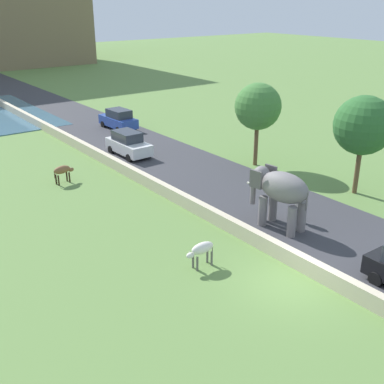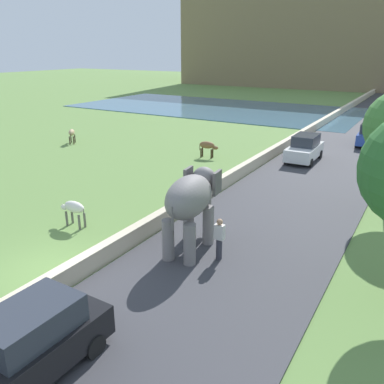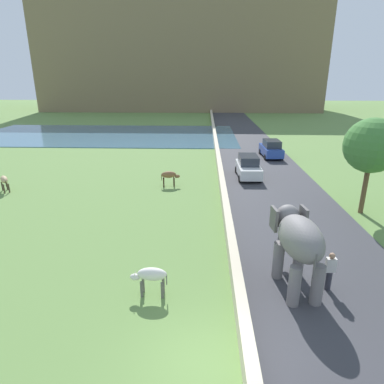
{
  "view_description": "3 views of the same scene",
  "coord_description": "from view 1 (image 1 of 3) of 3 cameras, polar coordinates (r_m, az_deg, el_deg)",
  "views": [
    {
      "loc": [
        -13.18,
        -10.89,
        10.76
      ],
      "look_at": [
        0.28,
        6.92,
        1.71
      ],
      "focal_mm": 44.78,
      "sensor_mm": 36.0,
      "label": 1
    },
    {
      "loc": [
        10.45,
        -7.93,
        7.27
      ],
      "look_at": [
        2.28,
        5.81,
        1.55
      ],
      "focal_mm": 37.63,
      "sensor_mm": 36.0,
      "label": 2
    },
    {
      "loc": [
        -0.11,
        -7.41,
        7.81
      ],
      "look_at": [
        -0.76,
        9.5,
        1.93
      ],
      "focal_mm": 31.29,
      "sensor_mm": 36.0,
      "label": 3
    }
  ],
  "objects": [
    {
      "name": "ground_plane",
      "position": [
        20.2,
        11.48,
        -10.61
      ],
      "size": [
        220.0,
        220.0,
        0.0
      ],
      "primitive_type": "plane",
      "color": "#608442"
    },
    {
      "name": "road_surface",
      "position": [
        37.42,
        -6.34,
        5.27
      ],
      "size": [
        7.0,
        120.0,
        0.06
      ],
      "primitive_type": "cube",
      "color": "#38383D",
      "rests_on": "ground"
    },
    {
      "name": "barrier_wall",
      "position": [
        33.91,
        -10.12,
        3.86
      ],
      "size": [
        0.4,
        110.0,
        0.72
      ],
      "primitive_type": "cube",
      "color": "beige",
      "rests_on": "ground"
    },
    {
      "name": "elephant",
      "position": [
        23.86,
        10.43,
        0.24
      ],
      "size": [
        1.71,
        3.54,
        2.99
      ],
      "color": "slate",
      "rests_on": "ground"
    },
    {
      "name": "person_beside_elephant",
      "position": [
        25.09,
        12.56,
        -1.71
      ],
      "size": [
        0.36,
        0.22,
        1.63
      ],
      "color": "#33333D",
      "rests_on": "ground"
    },
    {
      "name": "car_white",
      "position": [
        35.43,
        -7.59,
        5.71
      ],
      "size": [
        1.85,
        4.03,
        1.8
      ],
      "color": "white",
      "rests_on": "ground"
    },
    {
      "name": "car_blue",
      "position": [
        42.99,
        -8.76,
        8.55
      ],
      "size": [
        1.92,
        4.06,
        1.8
      ],
      "color": "#2D4CA8",
      "rests_on": "ground"
    },
    {
      "name": "cow_brown",
      "position": [
        30.81,
        -15.15,
        2.49
      ],
      "size": [
        1.42,
        0.6,
        1.15
      ],
      "color": "brown",
      "rests_on": "ground"
    },
    {
      "name": "cow_white",
      "position": [
        20.51,
        1.14,
        -6.88
      ],
      "size": [
        1.39,
        0.47,
        1.15
      ],
      "color": "silver",
      "rests_on": "ground"
    },
    {
      "name": "tree_near",
      "position": [
        32.58,
        7.86,
        10.03
      ],
      "size": [
        3.12,
        3.12,
        5.66
      ],
      "color": "brown",
      "rests_on": "ground"
    },
    {
      "name": "tree_mid",
      "position": [
        28.94,
        19.74,
        7.46
      ],
      "size": [
        3.38,
        3.38,
        5.8
      ],
      "color": "brown",
      "rests_on": "ground"
    }
  ]
}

